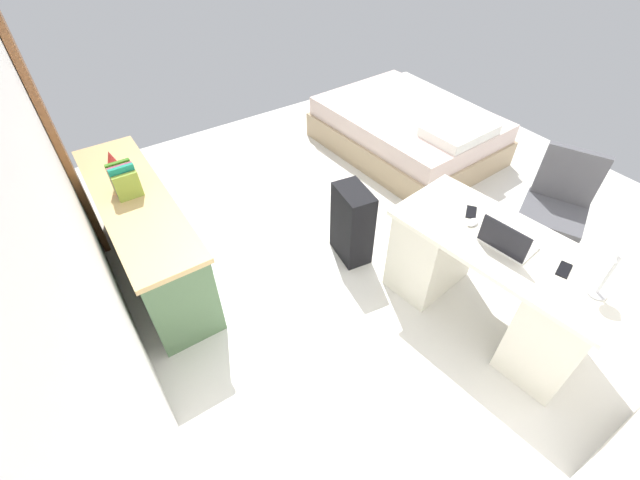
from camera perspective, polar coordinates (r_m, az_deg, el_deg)
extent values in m
plane|color=silver|center=(3.88, 8.84, 0.72)|extent=(5.45, 5.45, 0.00)
cube|color=white|center=(2.38, -31.84, 4.43)|extent=(4.35, 0.10, 2.68)
cube|color=brown|center=(3.97, -32.71, 13.11)|extent=(0.88, 0.05, 2.04)
cube|color=silver|center=(2.93, 23.80, -0.58)|extent=(1.51, 0.84, 0.04)
cube|color=beige|center=(3.11, 29.45, -10.26)|extent=(0.47, 0.64, 0.71)
cube|color=beige|center=(3.32, 14.99, -0.91)|extent=(0.47, 0.64, 0.71)
cylinder|color=black|center=(4.06, 26.73, -1.79)|extent=(0.52, 0.52, 0.04)
cylinder|color=black|center=(3.94, 27.58, 0.20)|extent=(0.06, 0.06, 0.42)
cube|color=#4C4C51|center=(3.79, 28.78, 2.97)|extent=(0.61, 0.61, 0.08)
cube|color=#4C4C51|center=(3.83, 30.57, 7.54)|extent=(0.43, 0.24, 0.44)
cube|color=#4C6B47|center=(3.57, -22.26, 0.40)|extent=(1.76, 0.44, 0.69)
cube|color=tan|center=(3.35, -23.89, 5.02)|extent=(1.80, 0.48, 0.04)
cube|color=#415B3C|center=(3.40, -16.14, -3.84)|extent=(0.67, 0.01, 0.24)
cube|color=#415B3C|center=(3.99, -20.31, 3.18)|extent=(0.67, 0.01, 0.24)
cube|color=tan|center=(5.05, 11.38, 13.27)|extent=(1.98, 1.51, 0.28)
cube|color=beige|center=(4.94, 11.77, 15.68)|extent=(1.91, 1.44, 0.20)
cube|color=white|center=(4.51, 18.27, 13.83)|extent=(0.52, 0.71, 0.10)
cube|color=black|center=(3.45, 4.34, 2.16)|extent=(0.39, 0.27, 0.66)
cube|color=silver|center=(2.90, 23.98, -0.40)|extent=(0.34, 0.26, 0.02)
cube|color=black|center=(2.76, 23.51, 0.16)|extent=(0.31, 0.05, 0.19)
ellipsoid|color=white|center=(2.97, 19.86, 2.26)|extent=(0.07, 0.11, 0.03)
cube|color=black|center=(2.88, 30.01, -3.47)|extent=(0.11, 0.15, 0.01)
cube|color=black|center=(3.07, 19.69, 3.56)|extent=(0.13, 0.15, 0.01)
cylinder|color=silver|center=(2.84, 33.20, -5.94)|extent=(0.11, 0.11, 0.01)
cylinder|color=silver|center=(2.75, 34.34, -3.91)|extent=(0.02, 0.02, 0.28)
cone|color=white|center=(2.67, 34.70, -1.09)|extent=(0.11, 0.11, 0.09)
cube|color=olive|center=(3.28, -24.43, 6.57)|extent=(0.04, 0.17, 0.20)
cube|color=#1A8569|center=(3.30, -24.71, 7.19)|extent=(0.03, 0.17, 0.24)
cube|color=#903454|center=(3.34, -24.85, 7.40)|extent=(0.04, 0.17, 0.22)
cube|color=tan|center=(3.38, -24.97, 7.58)|extent=(0.03, 0.17, 0.20)
cube|color=#37771D|center=(3.41, -25.16, 7.96)|extent=(0.03, 0.17, 0.21)
cone|color=red|center=(3.76, -26.37, 9.93)|extent=(0.08, 0.08, 0.11)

